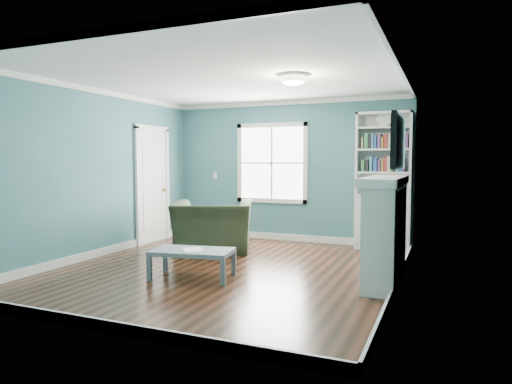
% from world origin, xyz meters
% --- Properties ---
extents(floor, '(5.00, 5.00, 0.00)m').
position_xyz_m(floor, '(0.00, 0.00, 0.00)').
color(floor, black).
rests_on(floor, ground).
extents(room_walls, '(5.00, 5.00, 5.00)m').
position_xyz_m(room_walls, '(0.00, 0.00, 1.58)').
color(room_walls, '#306A6D').
rests_on(room_walls, ground).
extents(trim, '(4.50, 5.00, 2.60)m').
position_xyz_m(trim, '(0.00, 0.00, 1.24)').
color(trim, white).
rests_on(trim, ground).
extents(window, '(1.40, 0.06, 1.50)m').
position_xyz_m(window, '(-0.30, 2.49, 1.45)').
color(window, white).
rests_on(window, room_walls).
extents(bookshelf, '(0.90, 0.35, 2.31)m').
position_xyz_m(bookshelf, '(1.77, 2.30, 0.92)').
color(bookshelf, silver).
rests_on(bookshelf, ground).
extents(fireplace, '(0.44, 1.58, 1.30)m').
position_xyz_m(fireplace, '(2.08, 0.20, 0.64)').
color(fireplace, black).
rests_on(fireplace, ground).
extents(tv, '(0.06, 1.10, 0.65)m').
position_xyz_m(tv, '(2.20, 0.20, 1.72)').
color(tv, black).
rests_on(tv, fireplace).
extents(door, '(0.12, 0.98, 2.17)m').
position_xyz_m(door, '(-2.22, 1.40, 1.07)').
color(door, silver).
rests_on(door, ground).
extents(ceiling_fixture, '(0.38, 0.38, 0.15)m').
position_xyz_m(ceiling_fixture, '(0.90, 0.10, 2.55)').
color(ceiling_fixture, white).
rests_on(ceiling_fixture, room_walls).
extents(light_switch, '(0.08, 0.01, 0.12)m').
position_xyz_m(light_switch, '(-1.50, 2.48, 1.20)').
color(light_switch, white).
rests_on(light_switch, room_walls).
extents(recliner, '(1.47, 1.23, 1.10)m').
position_xyz_m(recliner, '(-0.81, 1.08, 0.55)').
color(recliner, black).
rests_on(recliner, ground).
extents(coffee_table, '(1.09, 0.72, 0.37)m').
position_xyz_m(coffee_table, '(-0.22, -0.57, 0.32)').
color(coffee_table, '#535E64').
rests_on(coffee_table, ground).
extents(paper_sheet, '(0.38, 0.39, 0.00)m').
position_xyz_m(paper_sheet, '(-0.20, -0.58, 0.37)').
color(paper_sheet, white).
rests_on(paper_sheet, coffee_table).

